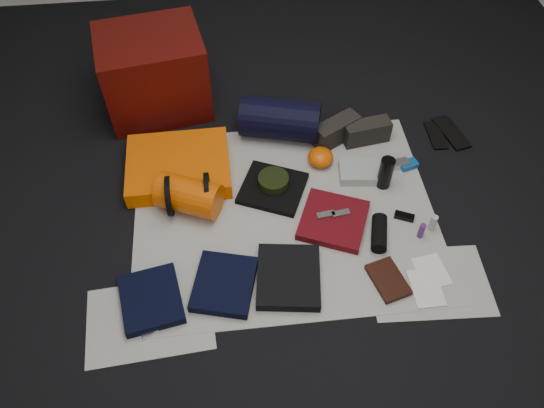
{
  "coord_description": "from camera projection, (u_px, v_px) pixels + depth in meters",
  "views": [
    {
      "loc": [
        -0.26,
        -1.72,
        2.27
      ],
      "look_at": [
        -0.07,
        -0.01,
        0.1
      ],
      "focal_mm": 35.0,
      "sensor_mm": 36.0,
      "label": 1
    }
  ],
  "objects": [
    {
      "name": "sack_strap_right",
      "position": [
        208.0,
        193.0,
        2.79
      ],
      "size": [
        0.03,
        0.22,
        0.22
      ],
      "primitive_type": "cylinder",
      "rotation": [
        0.0,
        1.57,
        0.0
      ],
      "color": "black",
      "rests_on": "newspaper_mat"
    },
    {
      "name": "trousers_charcoal",
      "position": [
        289.0,
        277.0,
        2.57
      ],
      "size": [
        0.35,
        0.38,
        0.05
      ],
      "primitive_type": "cube",
      "rotation": [
        0.0,
        0.0,
        -0.13
      ],
      "color": "black",
      "rests_on": "newspaper_mat"
    },
    {
      "name": "trousers_navy_b",
      "position": [
        224.0,
        284.0,
        2.55
      ],
      "size": [
        0.35,
        0.38,
        0.05
      ],
      "primitive_type": "cube",
      "rotation": [
        0.0,
        0.0,
        -0.26
      ],
      "color": "black",
      "rests_on": "newspaper_mat"
    },
    {
      "name": "newspaper_sheet_front_left",
      "position": [
        150.0,
        319.0,
        2.47
      ],
      "size": [
        0.61,
        0.44,
        0.0
      ],
      "primitive_type": "cube",
      "rotation": [
        0.0,
        0.0,
        0.07
      ],
      "color": "beige",
      "rests_on": "floor"
    },
    {
      "name": "toiletry_clear",
      "position": [
        433.0,
        223.0,
        2.74
      ],
      "size": [
        0.04,
        0.04,
        0.1
      ],
      "primitive_type": "cylinder",
      "rotation": [
        0.0,
        0.0,
        0.25
      ],
      "color": "#A0A49F",
      "rests_on": "newspaper_mat"
    },
    {
      "name": "hiking_boot_right",
      "position": [
        367.0,
        132.0,
        3.14
      ],
      "size": [
        0.29,
        0.14,
        0.14
      ],
      "primitive_type": "cube",
      "rotation": [
        0.0,
        0.0,
        0.15
      ],
      "color": "black",
      "rests_on": "newspaper_mat"
    },
    {
      "name": "orange_stuff_sack",
      "position": [
        321.0,
        157.0,
        3.04
      ],
      "size": [
        0.19,
        0.19,
        0.1
      ],
      "primitive_type": "ellipsoid",
      "rotation": [
        0.0,
        0.0,
        0.41
      ],
      "color": "#D34C03",
      "rests_on": "newspaper_mat"
    },
    {
      "name": "energy_bar_b",
      "position": [
        341.0,
        213.0,
        2.78
      ],
      "size": [
        0.1,
        0.05,
        0.01
      ],
      "primitive_type": "cube",
      "rotation": [
        0.0,
        0.0,
        0.14
      ],
      "color": "#ACACB1",
      "rests_on": "red_shirt"
    },
    {
      "name": "newspaper_sheet_front_right",
      "position": [
        429.0,
        282.0,
        2.59
      ],
      "size": [
        0.6,
        0.43,
        0.0
      ],
      "primitive_type": "cube",
      "rotation": [
        0.0,
        0.0,
        -0.05
      ],
      "color": "beige",
      "rests_on": "floor"
    },
    {
      "name": "map_printout",
      "position": [
        431.0,
        271.0,
        2.62
      ],
      "size": [
        0.17,
        0.2,
        0.01
      ],
      "primitive_type": "cube",
      "rotation": [
        0.0,
        0.0,
        0.15
      ],
      "color": "silver",
      "rests_on": "newspaper_mat"
    },
    {
      "name": "red_shirt",
      "position": [
        333.0,
        220.0,
        2.79
      ],
      "size": [
        0.43,
        0.43,
        0.04
      ],
      "primitive_type": "cube",
      "rotation": [
        0.0,
        0.0,
        -0.4
      ],
      "color": "#5B0911",
      "rests_on": "newspaper_mat"
    },
    {
      "name": "paperback_book",
      "position": [
        388.0,
        280.0,
        2.57
      ],
      "size": [
        0.2,
        0.25,
        0.03
      ],
      "primitive_type": "cube",
      "rotation": [
        0.0,
        0.0,
        0.27
      ],
      "color": "black",
      "rests_on": "newspaper_mat"
    },
    {
      "name": "flip_flop_right",
      "position": [
        451.0,
        133.0,
        3.23
      ],
      "size": [
        0.17,
        0.31,
        0.02
      ],
      "primitive_type": "cube",
      "rotation": [
        0.0,
        0.0,
        0.23
      ],
      "color": "black",
      "rests_on": "floor"
    },
    {
      "name": "stuff_sack",
      "position": [
        189.0,
        196.0,
        2.8
      ],
      "size": [
        0.38,
        0.31,
        0.19
      ],
      "primitive_type": "cylinder",
      "rotation": [
        0.0,
        1.57,
        -0.41
      ],
      "color": "#D34C03",
      "rests_on": "newspaper_mat"
    },
    {
      "name": "boonie_brim",
      "position": [
        273.0,
        187.0,
        2.96
      ],
      "size": [
        0.29,
        0.29,
        0.01
      ],
      "primitive_type": "cylinder",
      "rotation": [
        0.0,
        0.0,
        0.01
      ],
      "color": "black",
      "rests_on": "newspaper_mat"
    },
    {
      "name": "trousers_navy_a",
      "position": [
        151.0,
        299.0,
        2.5
      ],
      "size": [
        0.33,
        0.36,
        0.05
      ],
      "primitive_type": "cube",
      "rotation": [
        0.0,
        0.0,
        0.19
      ],
      "color": "black",
      "rests_on": "newspaper_mat"
    },
    {
      "name": "map_booklet",
      "position": [
        426.0,
        288.0,
        2.56
      ],
      "size": [
        0.14,
        0.21,
        0.01
      ],
      "primitive_type": "cube",
      "rotation": [
        0.0,
        0.0,
        0.01
      ],
      "color": "silver",
      "rests_on": "newspaper_mat"
    },
    {
      "name": "sleeping_pad",
      "position": [
        179.0,
        166.0,
        2.99
      ],
      "size": [
        0.58,
        0.48,
        0.1
      ],
      "primitive_type": "cube",
      "rotation": [
        0.0,
        0.0,
        0.01
      ],
      "color": "#F35C02",
      "rests_on": "newspaper_mat"
    },
    {
      "name": "newspaper_mat",
      "position": [
        285.0,
        213.0,
        2.85
      ],
      "size": [
        1.6,
        1.3,
        0.01
      ],
      "primitive_type": "cube",
      "color": "beige",
      "rests_on": "floor"
    },
    {
      "name": "cyan_case",
      "position": [
        408.0,
        165.0,
        3.04
      ],
      "size": [
        0.12,
        0.09,
        0.03
      ],
      "primitive_type": "cube",
      "rotation": [
        0.0,
        0.0,
        0.28
      ],
      "color": "#0E4889",
      "rests_on": "newspaper_mat"
    },
    {
      "name": "speaker",
      "position": [
        379.0,
        233.0,
        2.72
      ],
      "size": [
        0.13,
        0.22,
        0.08
      ],
      "primitive_type": "cylinder",
      "rotation": [
        1.57,
        0.0,
        -0.25
      ],
      "color": "black",
      "rests_on": "newspaper_mat"
    },
    {
      "name": "boonie_crown",
      "position": [
        273.0,
        182.0,
        2.92
      ],
      "size": [
        0.17,
        0.17,
        0.07
      ],
      "primitive_type": "cylinder",
      "color": "black",
      "rests_on": "boonie_brim"
    },
    {
      "name": "toiletry_purple",
      "position": [
        421.0,
        231.0,
        2.72
      ],
      "size": [
        0.04,
        0.04,
        0.09
      ],
      "primitive_type": "cylinder",
      "rotation": [
        0.0,
        0.0,
        -0.35
      ],
      "color": "#4F216B",
      "rests_on": "newspaper_mat"
    },
    {
      "name": "flip_flop_left",
      "position": [
        436.0,
        135.0,
        3.22
      ],
      "size": [
        0.09,
        0.24,
        0.01
      ],
      "primitive_type": "cube",
      "rotation": [
        0.0,
        0.0,
        -0.02
      ],
      "color": "black",
      "rests_on": "floor"
    },
    {
      "name": "sack_strap_left",
      "position": [
        170.0,
        196.0,
        2.78
      ],
      "size": [
        0.02,
        0.22,
        0.22
      ],
      "primitive_type": "cylinder",
      "rotation": [
        0.0,
        1.57,
        0.0
      ],
      "color": "black",
      "rests_on": "newspaper_mat"
    },
    {
      "name": "floor",
      "position": [
        284.0,
        214.0,
        2.86
      ],
      "size": [
        4.5,
        4.5,
        0.02
      ],
      "primitive_type": "cube",
      "color": "black",
      "rests_on": "ground"
    },
    {
      "name": "energy_bar_a",
      "position": [
        326.0,
        215.0,
        2.78
      ],
      "size": [
        0.1,
        0.05,
        0.01
      ],
      "primitive_type": "cube",
      "rotation": [
        0.0,
        0.0,
        0.14
      ],
      "color": "#ACACB1",
      "rests_on": "red_shirt"
    },
    {
      "name": "key_cluster",
      "position": [
        147.0,
        328.0,
        2.43
      ],
      "size": [
        0.11,
        0.11,
        0.01
      ],
      "primitive_type": "cube",
      "rotation": [
        0.0,
        0.0,
        0.54
      ],
      "color": "#ACACB1",
      "rests_on": "newspaper_mat"
    },
    {
      "name": "sunglasses",
      "position": [
        404.0,
        216.0,
        2.82
      ],
      "size": [
        0.11,
        0.08,
        0.03
      ],
      "primitive_type": "cube",
      "rotation": [
        0.0,
        0.0,
        -0.42
      ],
      "color": "black",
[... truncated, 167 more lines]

